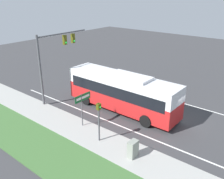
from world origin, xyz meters
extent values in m
plane|color=#38383A|center=(0.00, 0.00, 0.00)|extent=(80.00, 80.00, 0.00)
cube|color=#9E9E99|center=(-6.20, 0.00, 0.06)|extent=(2.80, 80.00, 0.12)
cube|color=silver|center=(-3.60, 0.00, 0.00)|extent=(0.14, 30.00, 0.01)
cube|color=silver|center=(3.60, 0.00, 0.00)|extent=(0.14, 30.00, 0.01)
cube|color=red|center=(-1.23, 4.44, 1.15)|extent=(2.51, 10.60, 1.58)
cube|color=silver|center=(-1.23, 4.44, 2.58)|extent=(2.51, 10.60, 1.29)
cube|color=black|center=(-1.23, 4.44, 2.14)|extent=(2.55, 9.75, 0.98)
cube|color=silver|center=(-1.23, 3.65, 3.35)|extent=(1.75, 3.71, 0.24)
cylinder|color=black|center=(-2.44, 7.73, 0.51)|extent=(0.28, 1.03, 1.03)
cylinder|color=black|center=(-0.03, 7.73, 0.51)|extent=(0.28, 1.03, 1.03)
cylinder|color=black|center=(-2.44, 1.16, 0.51)|extent=(0.28, 1.03, 1.03)
cylinder|color=black|center=(-0.03, 1.16, 0.51)|extent=(0.28, 1.03, 1.03)
cylinder|color=#4C4C51|center=(-5.05, 10.71, 3.29)|extent=(0.20, 0.20, 6.59)
cylinder|color=#4C4C51|center=(-2.20, 10.71, 6.34)|extent=(5.71, 0.14, 0.14)
cube|color=#47470F|center=(-2.01, 10.71, 5.72)|extent=(0.32, 0.28, 0.90)
sphere|color=#1ED838|center=(-2.01, 10.53, 5.47)|extent=(0.18, 0.18, 0.18)
cube|color=#47470F|center=(-0.96, 10.71, 5.72)|extent=(0.32, 0.28, 0.90)
sphere|color=#1ED838|center=(-0.96, 10.53, 5.47)|extent=(0.18, 0.18, 0.18)
cylinder|color=#4C4C51|center=(-6.30, 2.61, 1.51)|extent=(0.12, 0.12, 3.01)
cube|color=#47470F|center=(-6.30, 2.61, 2.79)|extent=(0.28, 0.24, 0.44)
sphere|color=#1ED838|center=(-6.30, 2.46, 2.79)|extent=(0.14, 0.14, 0.14)
cylinder|color=#4C4C51|center=(-5.56, 5.06, 1.40)|extent=(0.08, 0.08, 2.81)
cube|color=#145B2D|center=(-5.40, 5.06, 2.48)|extent=(1.61, 0.03, 0.55)
cube|color=white|center=(-5.40, 5.04, 2.48)|extent=(1.37, 0.01, 0.19)
cube|color=gray|center=(-6.33, -0.30, 0.69)|extent=(0.72, 0.45, 1.15)
camera|label=1|loc=(-17.52, -7.68, 10.17)|focal=40.00mm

